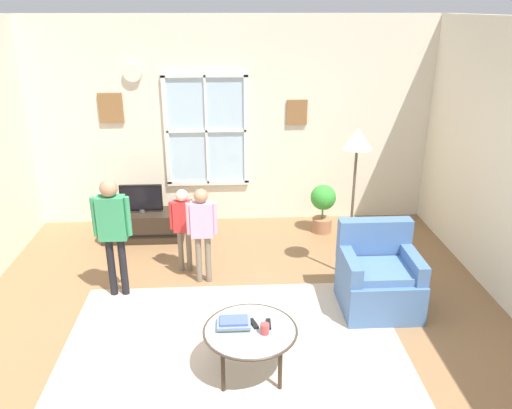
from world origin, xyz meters
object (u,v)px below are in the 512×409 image
object	(u,v)px
coffee_table	(250,332)
book_stack	(234,323)
remote_near_cup	(254,323)
potted_plant_by_window	(323,204)
remote_near_books	(269,324)
television	(141,198)
person_green_shirt	(113,225)
cup	(265,329)
tv_stand	(144,225)
armchair	(378,278)
person_red_shirt	(183,221)
floor_lamp	(356,154)
person_pink_shirt	(202,225)

from	to	relation	value
coffee_table	book_stack	distance (m)	0.16
remote_near_cup	potted_plant_by_window	bearing A→B (deg)	68.47
book_stack	remote_near_books	xyz separation A→B (m)	(0.29, 0.00, -0.02)
television	person_green_shirt	size ratio (longest dim) A/B	0.42
person_green_shirt	cup	bearing A→B (deg)	-43.04
tv_stand	armchair	world-z (taller)	armchair
potted_plant_by_window	person_red_shirt	bearing A→B (deg)	-150.67
remote_near_cup	armchair	bearing A→B (deg)	33.36
floor_lamp	person_pink_shirt	bearing A→B (deg)	-178.19
coffee_table	potted_plant_by_window	xyz separation A→B (m)	(1.12, 2.83, 0.01)
armchair	remote_near_books	world-z (taller)	armchair
coffee_table	person_green_shirt	bearing A→B (deg)	135.85
coffee_table	person_pink_shirt	xyz separation A→B (m)	(-0.46, 1.55, 0.30)
person_pink_shirt	person_green_shirt	distance (m)	0.94
coffee_table	potted_plant_by_window	size ratio (longest dim) A/B	1.18
remote_near_books	cup	bearing A→B (deg)	-110.04
potted_plant_by_window	floor_lamp	xyz separation A→B (m)	(0.09, -1.23, 1.06)
person_pink_shirt	potted_plant_by_window	xyz separation A→B (m)	(1.58, 1.28, -0.30)
person_pink_shirt	tv_stand	bearing A→B (deg)	125.59
television	person_pink_shirt	distance (m)	1.46
tv_stand	person_green_shirt	bearing A→B (deg)	-92.24
tv_stand	coffee_table	world-z (taller)	coffee_table
book_stack	remote_near_books	world-z (taller)	book_stack
book_stack	person_red_shirt	distance (m)	1.86
person_red_shirt	floor_lamp	size ratio (longest dim) A/B	0.58
television	cup	distance (m)	3.13
tv_stand	remote_near_books	distance (m)	3.06
tv_stand	book_stack	xyz separation A→B (m)	(1.17, -2.68, 0.27)
television	coffee_table	world-z (taller)	television
television	book_stack	bearing A→B (deg)	-66.42
person_green_shirt	potted_plant_by_window	xyz separation A→B (m)	(2.48, 1.51, -0.42)
person_red_shirt	person_pink_shirt	distance (m)	0.36
armchair	remote_near_books	size ratio (longest dim) A/B	6.21
cup	potted_plant_by_window	xyz separation A→B (m)	(1.00, 2.88, -0.06)
person_red_shirt	television	bearing A→B (deg)	124.10
cup	coffee_table	bearing A→B (deg)	153.43
cup	remote_near_cup	bearing A→B (deg)	123.33
person_red_shirt	floor_lamp	xyz separation A→B (m)	(1.89, -0.21, 0.82)
tv_stand	coffee_table	distance (m)	3.04
cup	floor_lamp	bearing A→B (deg)	56.66
person_green_shirt	person_pink_shirt	bearing A→B (deg)	14.07
remote_near_books	television	bearing A→B (deg)	118.63
remote_near_cup	tv_stand	bearing A→B (deg)	116.65
person_green_shirt	floor_lamp	size ratio (longest dim) A/B	0.76
tv_stand	remote_near_cup	world-z (taller)	remote_near_cup
book_stack	person_green_shirt	bearing A→B (deg)	133.96
tv_stand	armchair	xyz separation A→B (m)	(2.66, -1.79, 0.14)
cup	potted_plant_by_window	bearing A→B (deg)	70.80
remote_near_cup	potted_plant_by_window	distance (m)	2.96
remote_near_cup	person_red_shirt	world-z (taller)	person_red_shirt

